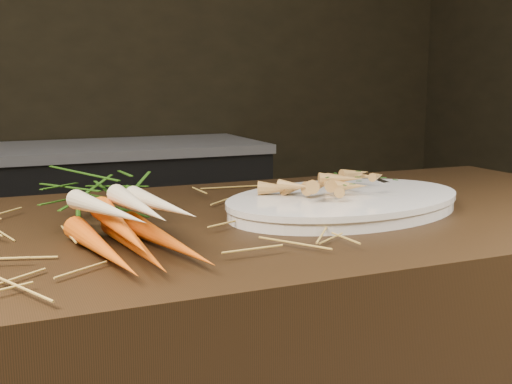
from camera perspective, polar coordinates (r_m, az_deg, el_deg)
back_counter at (r=2.94m, az=-17.24°, el=-4.25°), size 1.82×0.62×0.84m
root_veg_bunch at (r=0.97m, az=-13.09°, el=-1.13°), size 0.18×0.49×0.09m
serving_platter at (r=1.12m, az=7.93°, el=-1.11°), size 0.50×0.39×0.02m
roasted_veg_heap at (r=1.11m, az=7.97°, el=0.76°), size 0.25×0.20×0.05m
serving_fork at (r=1.22m, az=14.03°, el=0.27°), size 0.04×0.17×0.00m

